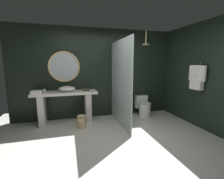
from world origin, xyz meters
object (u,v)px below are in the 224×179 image
Objects in this scene: hanging_bathrobe at (197,76)px; folded_hand_towel at (36,92)px; tissue_box at (86,90)px; toilet at (144,107)px; tumbler_cup at (44,91)px; vessel_sink at (67,89)px; waste_bin at (81,121)px; rain_shower_head at (146,43)px; round_wall_mirror at (64,67)px.

hanging_bathrobe is 3.97m from folded_hand_towel.
tissue_box is 1.86m from toilet.
tumbler_cup reaches higher than folded_hand_towel.
tissue_box is 1.23m from folded_hand_towel.
vessel_sink is 1.33× the size of waste_bin.
rain_shower_head is at bearing -5.50° from tissue_box.
tissue_box reaches higher than waste_bin.
tissue_box is at bearing 156.92° from hanging_bathrobe.
toilet reaches higher than waste_bin.
tumbler_cup is at bearing 178.18° from tissue_box.
round_wall_mirror is at bearing 116.97° from waste_bin.
folded_hand_towel is (-1.23, -0.11, 0.00)m from tissue_box.
round_wall_mirror is at bearing 156.21° from hanging_bathrobe.
tissue_box is at bearing 67.44° from waste_bin.
rain_shower_head reaches higher than tissue_box.
vessel_sink is at bearing 172.98° from tissue_box.
folded_hand_towel is at bearing 162.51° from waste_bin.
toilet is (2.81, -0.03, -0.63)m from tumbler_cup.
vessel_sink is 0.53× the size of round_wall_mirror.
vessel_sink reaches higher than folded_hand_towel.
tissue_box is (0.50, -0.06, -0.03)m from vessel_sink.
round_wall_mirror is at bearing 152.97° from tissue_box.
vessel_sink is 0.67× the size of hanging_bathrobe.
tissue_box is at bearing -179.99° from toilet.
tissue_box is 0.73× the size of folded_hand_towel.
round_wall_mirror reaches higher than folded_hand_towel.
tumbler_cup is at bearing 162.70° from hanging_bathrobe.
waste_bin is at bearing -63.03° from round_wall_mirror.
tumbler_cup is at bearing 175.93° from rain_shower_head.
vessel_sink is at bearing -77.60° from round_wall_mirror.
vessel_sink is 0.51m from tissue_box.
toilet is at bearing 2.18° from folded_hand_towel.
waste_bin is (-1.85, -0.28, -2.00)m from rain_shower_head.
rain_shower_head reaches higher than waste_bin.
round_wall_mirror is 1.27× the size of hanging_bathrobe.
waste_bin is at bearing -57.59° from vessel_sink.
round_wall_mirror is (0.51, 0.25, 0.60)m from tumbler_cup.
toilet is 1.80× the size of waste_bin.
hanging_bathrobe is 2.98× the size of folded_hand_towel.
tumbler_cup is 0.28× the size of waste_bin.
rain_shower_head is 1.74× the size of folded_hand_towel.
toilet is 2.69× the size of folded_hand_towel.
waste_bin is (0.32, -0.50, -0.76)m from vessel_sink.
folded_hand_towel is (-0.72, -0.18, -0.03)m from vessel_sink.
hanging_bathrobe is at bearing -20.65° from vessel_sink.
waste_bin is at bearing -167.11° from toilet.
round_wall_mirror reaches higher than toilet.
toilet is at bearing 63.08° from rain_shower_head.
vessel_sink is 1.14× the size of rain_shower_head.
tissue_box is 2.10m from rain_shower_head.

